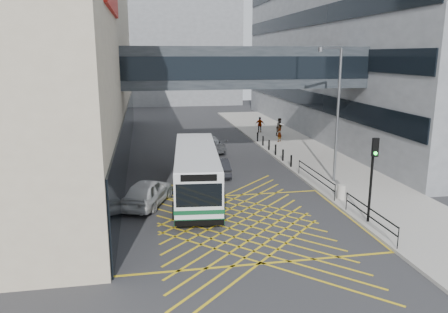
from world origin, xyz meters
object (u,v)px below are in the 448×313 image
pedestrian_a (279,133)px  pedestrian_c (260,125)px  traffic_light (373,168)px  car_dark (217,167)px  pedestrian_b (280,127)px  street_lamp (336,107)px  car_silver (205,143)px  litter_bin (341,192)px  car_white (148,192)px  bus (196,171)px

pedestrian_a → pedestrian_c: bearing=-126.7°
traffic_light → car_dark: bearing=131.5°
pedestrian_b → street_lamp: bearing=-127.9°
traffic_light → pedestrian_a: traffic_light is taller
car_silver → litter_bin: car_silver is taller
car_dark → traffic_light: traffic_light is taller
car_white → traffic_light: bearing=176.4°
bus → street_lamp: street_lamp is taller
bus → car_silver: bus is taller
street_lamp → pedestrian_a: (0.63, 13.71, -4.13)m
car_white → litter_bin: (11.18, -1.41, -0.20)m
bus → car_silver: 12.68m
car_dark → street_lamp: bearing=155.2°
pedestrian_a → pedestrian_b: bearing=-150.2°
litter_bin → pedestrian_b: size_ratio=0.47×
bus → pedestrian_a: bearing=61.9°
bus → car_dark: 5.10m
pedestrian_b → pedestrian_a: bearing=-140.4°
car_white → bus: bearing=-140.5°
car_dark → car_silver: car_silver is taller
bus → car_white: (-2.92, -0.96, -0.82)m
pedestrian_a → pedestrian_c: pedestrian_c is taller
car_dark → street_lamp: 9.12m
car_silver → pedestrian_b: pedestrian_b is taller
car_silver → street_lamp: size_ratio=0.57×
street_lamp → pedestrian_a: street_lamp is taller
traffic_light → litter_bin: traffic_light is taller
traffic_light → car_silver: bearing=119.4°
car_white → pedestrian_c: 24.57m
car_silver → pedestrian_a: size_ratio=3.00×
traffic_light → pedestrian_c: size_ratio=2.60×
traffic_light → litter_bin: 4.40m
street_lamp → car_dark: bearing=135.4°
car_silver → pedestrian_b: (8.60, 5.57, 0.29)m
pedestrian_c → pedestrian_a: bearing=111.0°
car_white → street_lamp: street_lamp is taller
pedestrian_a → street_lamp: bearing=45.1°
car_white → pedestrian_a: pedestrian_a is taller
traffic_light → street_lamp: (1.22, 7.27, 2.13)m
car_white → car_dark: size_ratio=1.20×
litter_bin → traffic_light: bearing=-93.5°
traffic_light → street_lamp: 7.68m
pedestrian_b → pedestrian_c: 2.75m
pedestrian_c → car_silver: bearing=63.5°
traffic_light → pedestrian_a: bearing=97.0°
car_dark → street_lamp: size_ratio=0.47×
pedestrian_b → bus: bearing=-153.5°
litter_bin → pedestrian_a: (1.64, 17.31, 0.41)m
traffic_light → pedestrian_b: (2.86, 24.07, -1.93)m
bus → pedestrian_a: size_ratio=6.53×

